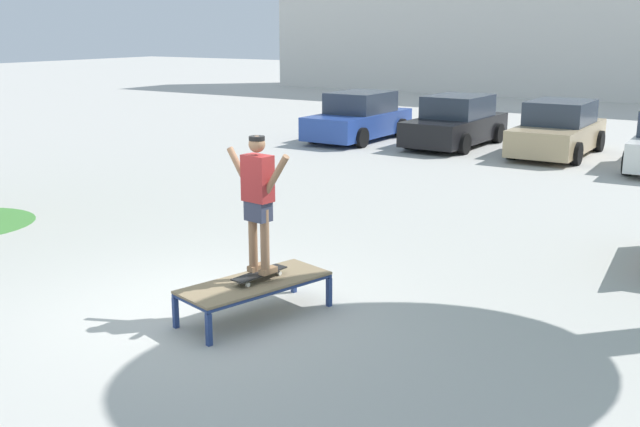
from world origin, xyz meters
name	(u,v)px	position (x,y,z in m)	size (l,w,h in m)	color
ground_plane	(204,310)	(0.00, 0.00, 0.00)	(120.00, 120.00, 0.00)	#B7B5AD
skate_box	(255,285)	(0.70, 0.17, 0.41)	(1.24, 2.03, 0.46)	navy
skateboard	(260,274)	(0.72, 0.24, 0.54)	(0.30, 0.82, 0.09)	black
skater	(258,195)	(0.72, 0.24, 1.53)	(1.00, 0.32, 1.69)	#8E6647
car_blue	(359,118)	(-5.58, 13.89, 0.69)	(1.93, 4.21, 1.50)	#28479E
car_black	(456,123)	(-2.53, 14.39, 0.69)	(2.01, 4.25, 1.50)	black
car_tan	(558,130)	(0.52, 14.34, 0.69)	(1.93, 4.21, 1.50)	tan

